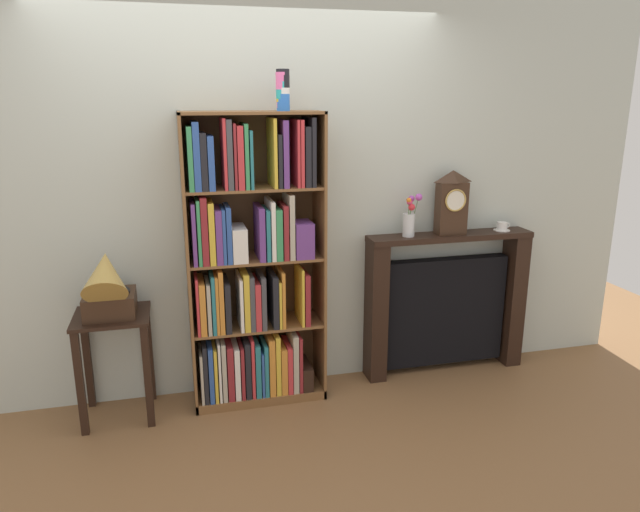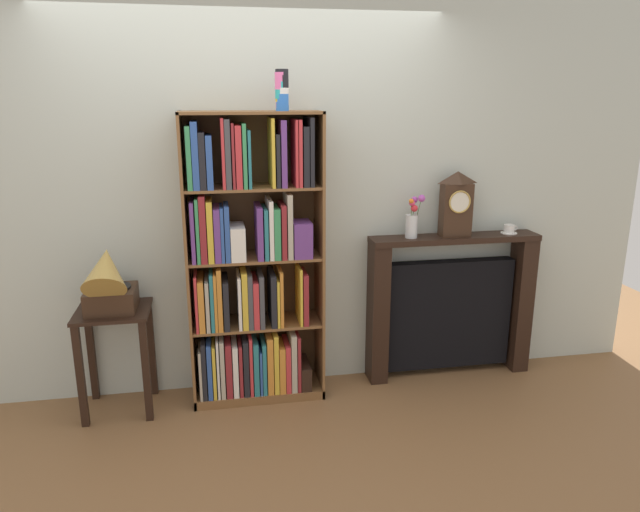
% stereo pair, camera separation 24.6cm
% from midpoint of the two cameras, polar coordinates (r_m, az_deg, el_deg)
% --- Properties ---
extents(ground_plane, '(8.19, 6.40, 0.02)m').
position_cam_midpoint_polar(ground_plane, '(4.08, -4.13, -13.81)').
color(ground_plane, brown).
extents(wall_back, '(5.19, 0.08, 2.69)m').
position_cam_midpoint_polar(wall_back, '(3.93, -1.35, 6.08)').
color(wall_back, beige).
rests_on(wall_back, ground).
extents(bookshelf, '(0.87, 0.34, 1.89)m').
position_cam_midpoint_polar(bookshelf, '(3.79, -4.98, -1.76)').
color(bookshelf, brown).
rests_on(bookshelf, ground).
extents(cup_stack, '(0.08, 0.08, 0.24)m').
position_cam_midpoint_polar(cup_stack, '(3.61, -1.72, 15.88)').
color(cup_stack, blue).
rests_on(cup_stack, bookshelf).
extents(side_table_left, '(0.45, 0.41, 0.69)m').
position_cam_midpoint_polar(side_table_left, '(3.92, -17.63, -7.82)').
color(side_table_left, black).
rests_on(side_table_left, ground).
extents(gramophone, '(0.30, 0.43, 0.48)m').
position_cam_midpoint_polar(gramophone, '(3.72, -18.24, -2.37)').
color(gramophone, '#382316').
rests_on(gramophone, side_table_left).
extents(fireplace_mantel, '(1.20, 0.21, 1.04)m').
position_cam_midpoint_polar(fireplace_mantel, '(4.35, 14.13, -4.84)').
color(fireplace_mantel, black).
rests_on(fireplace_mantel, ground).
extents(mantel_clock, '(0.21, 0.12, 0.45)m').
position_cam_midpoint_polar(mantel_clock, '(4.14, 14.84, 4.93)').
color(mantel_clock, '#382316').
rests_on(mantel_clock, fireplace_mantel).
extents(flower_vase, '(0.12, 0.10, 0.30)m').
position_cam_midpoint_polar(flower_vase, '(4.03, 10.76, 3.47)').
color(flower_vase, silver).
rests_on(flower_vase, fireplace_mantel).
extents(teacup_with_saucer, '(0.12, 0.12, 0.06)m').
position_cam_midpoint_polar(teacup_with_saucer, '(4.36, 19.54, 2.44)').
color(teacup_with_saucer, white).
rests_on(teacup_with_saucer, fireplace_mantel).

